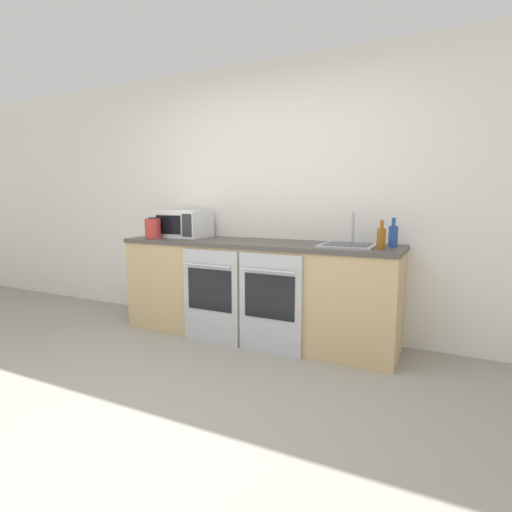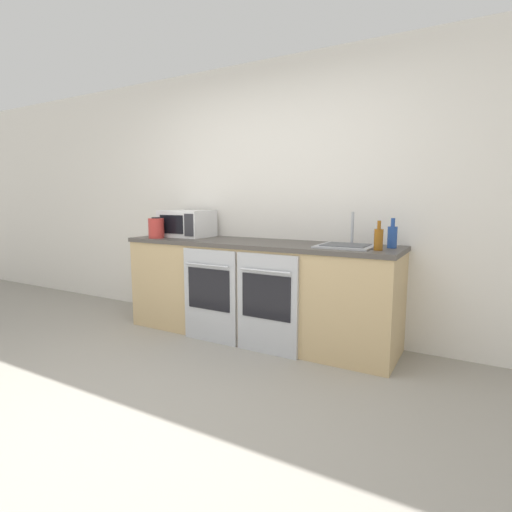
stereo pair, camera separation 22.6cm
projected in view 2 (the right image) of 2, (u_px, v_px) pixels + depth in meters
ground_plane at (123, 415)px, 2.40m from camera, size 16.00×16.00×0.00m
wall_back at (273, 199)px, 3.92m from camera, size 10.00×0.06×2.60m
counter_back at (256, 289)px, 3.74m from camera, size 2.61×0.66×0.91m
oven_left at (210, 295)px, 3.60m from camera, size 0.56×0.06×0.85m
oven_right at (267, 304)px, 3.31m from camera, size 0.56×0.06×0.85m
microwave at (187, 224)px, 4.14m from camera, size 0.50×0.39×0.27m
bottle_amber at (379, 239)px, 3.02m from camera, size 0.07×0.07×0.22m
bottle_blue at (392, 236)px, 3.16m from camera, size 0.07×0.07×0.24m
kettle at (156, 228)px, 3.98m from camera, size 0.15×0.15×0.21m
sink at (346, 245)px, 3.24m from camera, size 0.44×0.41×0.28m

